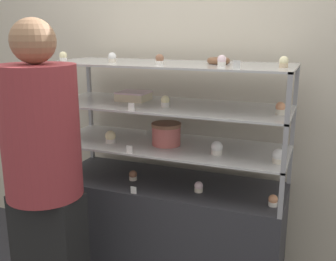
{
  "coord_description": "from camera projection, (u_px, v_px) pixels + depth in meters",
  "views": [
    {
      "loc": [
        0.85,
        -2.17,
        1.6
      ],
      "look_at": [
        0.0,
        0.0,
        1.01
      ],
      "focal_mm": 42.0,
      "sensor_mm": 36.0,
      "label": 1
    }
  ],
  "objects": [
    {
      "name": "cupcake_14",
      "position": [
        222.0,
        61.0,
        2.11
      ],
      "size": [
        0.05,
        0.05,
        0.06
      ],
      "color": "white",
      "rests_on": "display_riser_upper"
    },
    {
      "name": "display_riser_lower",
      "position": [
        168.0,
        146.0,
        2.43
      ],
      "size": [
        1.45,
        0.54,
        0.25
      ],
      "color": "#99999E",
      "rests_on": "display_base"
    },
    {
      "name": "price_tag_0",
      "position": [
        134.0,
        190.0,
        2.3
      ],
      "size": [
        0.04,
        0.0,
        0.04
      ],
      "color": "white",
      "rests_on": "display_base"
    },
    {
      "name": "cupcake_5",
      "position": [
        111.0,
        137.0,
        2.45
      ],
      "size": [
        0.07,
        0.07,
        0.08
      ],
      "color": "white",
      "rests_on": "display_riser_lower"
    },
    {
      "name": "cupcake_10",
      "position": [
        280.0,
        108.0,
        2.08
      ],
      "size": [
        0.05,
        0.05,
        0.07
      ],
      "color": "beige",
      "rests_on": "display_riser_middle"
    },
    {
      "name": "price_tag_2",
      "position": [
        131.0,
        107.0,
        2.18
      ],
      "size": [
        0.04,
        0.0,
        0.04
      ],
      "color": "white",
      "rests_on": "display_riser_middle"
    },
    {
      "name": "layer_cake_centerpiece",
      "position": [
        166.0,
        134.0,
        2.4
      ],
      "size": [
        0.18,
        0.18,
        0.14
      ],
      "color": "#C66660",
      "rests_on": "display_riser_lower"
    },
    {
      "name": "cupcake_0",
      "position": [
        73.0,
        167.0,
        2.66
      ],
      "size": [
        0.05,
        0.05,
        0.06
      ],
      "color": "#CCB28C",
      "rests_on": "display_base"
    },
    {
      "name": "back_wall",
      "position": [
        190.0,
        75.0,
        2.71
      ],
      "size": [
        8.0,
        0.05,
        2.6
      ],
      "color": "beige",
      "rests_on": "ground_plane"
    },
    {
      "name": "cupcake_4",
      "position": [
        71.0,
        132.0,
        2.58
      ],
      "size": [
        0.07,
        0.07,
        0.08
      ],
      "color": "beige",
      "rests_on": "display_riser_lower"
    },
    {
      "name": "cupcake_7",
      "position": [
        279.0,
        156.0,
        2.08
      ],
      "size": [
        0.07,
        0.07,
        0.08
      ],
      "color": "beige",
      "rests_on": "display_riser_lower"
    },
    {
      "name": "cupcake_3",
      "position": [
        273.0,
        201.0,
        2.14
      ],
      "size": [
        0.05,
        0.05,
        0.06
      ],
      "color": "white",
      "rests_on": "display_base"
    },
    {
      "name": "customer_figure",
      "position": [
        44.0,
        173.0,
        2.02
      ],
      "size": [
        0.39,
        0.39,
        1.66
      ],
      "color": "black",
      "rests_on": "ground_plane"
    },
    {
      "name": "cupcake_13",
      "position": [
        159.0,
        60.0,
        2.19
      ],
      "size": [
        0.05,
        0.05,
        0.06
      ],
      "color": "white",
      "rests_on": "display_riser_upper"
    },
    {
      "name": "cupcake_11",
      "position": [
        63.0,
        57.0,
        2.44
      ],
      "size": [
        0.05,
        0.05,
        0.06
      ],
      "color": "white",
      "rests_on": "display_riser_upper"
    },
    {
      "name": "cupcake_1",
      "position": [
        133.0,
        175.0,
        2.51
      ],
      "size": [
        0.05,
        0.05,
        0.06
      ],
      "color": "beige",
      "rests_on": "display_base"
    },
    {
      "name": "cupcake_8",
      "position": [
        67.0,
        94.0,
        2.54
      ],
      "size": [
        0.05,
        0.05,
        0.07
      ],
      "color": "#CCB28C",
      "rests_on": "display_riser_middle"
    },
    {
      "name": "price_tag_1",
      "position": [
        129.0,
        149.0,
        2.25
      ],
      "size": [
        0.04,
        0.0,
        0.04
      ],
      "color": "white",
      "rests_on": "display_riser_lower"
    },
    {
      "name": "cupcake_6",
      "position": [
        217.0,
        148.0,
        2.22
      ],
      "size": [
        0.07,
        0.07,
        0.08
      ],
      "color": "white",
      "rests_on": "display_riser_lower"
    },
    {
      "name": "display_riser_upper",
      "position": [
        168.0,
        65.0,
        2.31
      ],
      "size": [
        1.45,
        0.54,
        0.25
      ],
      "color": "#99999E",
      "rests_on": "display_riser_middle"
    },
    {
      "name": "donut_glazed",
      "position": [
        219.0,
        61.0,
        2.24
      ],
      "size": [
        0.13,
        0.13,
        0.04
      ],
      "color": "brown",
      "rests_on": "display_riser_upper"
    },
    {
      "name": "cupcake_2",
      "position": [
        199.0,
        187.0,
        2.33
      ],
      "size": [
        0.05,
        0.05,
        0.06
      ],
      "color": "beige",
      "rests_on": "display_base"
    },
    {
      "name": "cupcake_9",
      "position": [
        165.0,
        101.0,
        2.28
      ],
      "size": [
        0.05,
        0.05,
        0.07
      ],
      "color": "white",
      "rests_on": "display_riser_middle"
    },
    {
      "name": "display_base",
      "position": [
        168.0,
        229.0,
        2.57
      ],
      "size": [
        1.45,
        0.54,
        0.67
      ],
      "color": "#333338",
      "rests_on": "ground_plane"
    },
    {
      "name": "sheet_cake_frosted",
      "position": [
        134.0,
        96.0,
        2.5
      ],
      "size": [
        0.19,
        0.17,
        0.06
      ],
      "color": "beige",
      "rests_on": "display_riser_middle"
    },
    {
      "name": "price_tag_3",
      "position": [
        237.0,
        65.0,
        1.91
      ],
      "size": [
        0.04,
        0.0,
        0.04
      ],
      "color": "white",
      "rests_on": "display_riser_upper"
    },
    {
      "name": "display_riser_middle",
      "position": [
        168.0,
        107.0,
        2.37
      ],
      "size": [
        1.45,
        0.54,
        0.25
      ],
      "color": "#99999E",
      "rests_on": "display_riser_lower"
    },
    {
      "name": "cupcake_12",
      "position": [
        112.0,
        58.0,
        2.34
      ],
      "size": [
        0.05,
        0.05,
        0.06
      ],
      "color": "beige",
      "rests_on": "display_riser_upper"
    },
    {
      "name": "cupcake_15",
      "position": [
        284.0,
        62.0,
        2.01
      ],
      "size": [
        0.05,
        0.05,
        0.06
      ],
      "color": "#CCB28C",
      "rests_on": "display_riser_upper"
    }
  ]
}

